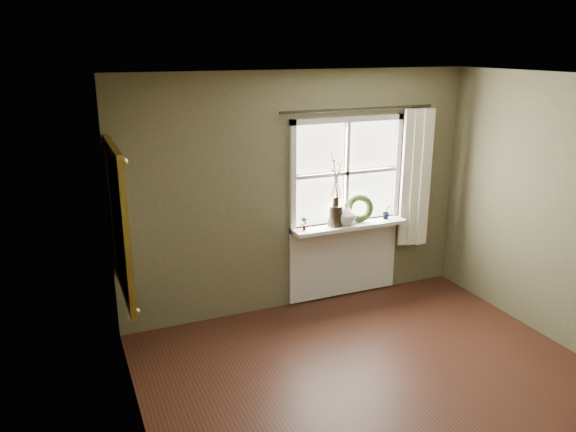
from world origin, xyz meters
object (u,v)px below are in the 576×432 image
at_px(cream_vase, 345,214).
at_px(gilt_mirror, 118,221).
at_px(wreath, 359,211).
at_px(dark_jug, 335,216).

height_order(cream_vase, gilt_mirror, gilt_mirror).
xyz_separation_m(cream_vase, wreath, (0.20, 0.04, -0.00)).
height_order(dark_jug, gilt_mirror, gilt_mirror).
bearing_deg(cream_vase, gilt_mirror, -170.30).
bearing_deg(wreath, gilt_mirror, -152.66).
bearing_deg(gilt_mirror, wreath, 9.82).
bearing_deg(gilt_mirror, dark_jug, 10.22).
bearing_deg(cream_vase, dark_jug, 180.00).
height_order(wreath, gilt_mirror, gilt_mirror).
relative_size(cream_vase, gilt_mirror, 0.18).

